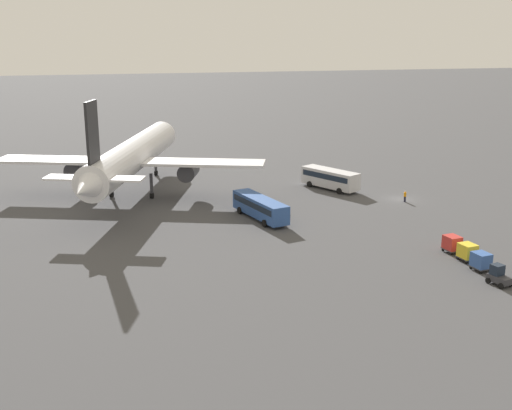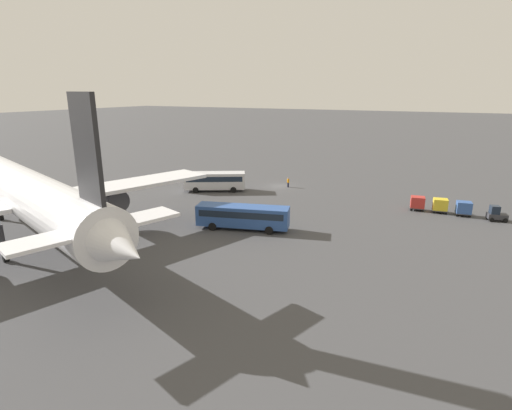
{
  "view_description": "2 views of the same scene",
  "coord_description": "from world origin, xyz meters",
  "px_view_note": "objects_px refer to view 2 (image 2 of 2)",
  "views": [
    {
      "loc": [
        -88.82,
        44.49,
        25.77
      ],
      "look_at": [
        -10.66,
        25.77,
        3.57
      ],
      "focal_mm": 45.0,
      "sensor_mm": 36.0,
      "label": 1
    },
    {
      "loc": [
        -28.57,
        65.98,
        16.98
      ],
      "look_at": [
        -5.94,
        21.48,
        2.63
      ],
      "focal_mm": 28.0,
      "sensor_mm": 36.0,
      "label": 2
    }
  ],
  "objects_px": {
    "airplane": "(27,194)",
    "cargo_cart_blue": "(464,208)",
    "worker_person": "(288,182)",
    "cargo_cart_yellow": "(440,205)",
    "shuttle_bus_near": "(215,180)",
    "shuttle_bus_far": "(243,215)",
    "baggage_tug": "(496,214)",
    "cargo_cart_red": "(418,202)"
  },
  "relations": [
    {
      "from": "airplane",
      "to": "cargo_cart_blue",
      "type": "xyz_separation_m",
      "value": [
        -42.2,
        -35.28,
        -5.17
      ]
    },
    {
      "from": "worker_person",
      "to": "cargo_cart_yellow",
      "type": "relative_size",
      "value": 0.78
    },
    {
      "from": "airplane",
      "to": "cargo_cart_yellow",
      "type": "relative_size",
      "value": 21.42
    },
    {
      "from": "shuttle_bus_near",
      "to": "cargo_cart_blue",
      "type": "relative_size",
      "value": 4.74
    },
    {
      "from": "shuttle_bus_far",
      "to": "worker_person",
      "type": "height_order",
      "value": "shuttle_bus_far"
    },
    {
      "from": "shuttle_bus_near",
      "to": "cargo_cart_blue",
      "type": "distance_m",
      "value": 39.19
    },
    {
      "from": "airplane",
      "to": "baggage_tug",
      "type": "relative_size",
      "value": 17.98
    },
    {
      "from": "airplane",
      "to": "cargo_cart_yellow",
      "type": "xyz_separation_m",
      "value": [
        -39.16,
        -35.45,
        -5.17
      ]
    },
    {
      "from": "shuttle_bus_far",
      "to": "cargo_cart_yellow",
      "type": "bearing_deg",
      "value": -154.64
    },
    {
      "from": "cargo_cart_blue",
      "to": "cargo_cart_red",
      "type": "distance_m",
      "value": 6.07
    },
    {
      "from": "airplane",
      "to": "worker_person",
      "type": "relative_size",
      "value": 27.4
    },
    {
      "from": "baggage_tug",
      "to": "cargo_cart_yellow",
      "type": "height_order",
      "value": "baggage_tug"
    },
    {
      "from": "shuttle_bus_far",
      "to": "worker_person",
      "type": "distance_m",
      "value": 24.11
    },
    {
      "from": "baggage_tug",
      "to": "worker_person",
      "type": "xyz_separation_m",
      "value": [
        32.58,
        -5.39,
        -0.07
      ]
    },
    {
      "from": "airplane",
      "to": "worker_person",
      "type": "distance_m",
      "value": 42.85
    },
    {
      "from": "cargo_cart_blue",
      "to": "shuttle_bus_far",
      "type": "bearing_deg",
      "value": 36.98
    },
    {
      "from": "cargo_cart_blue",
      "to": "shuttle_bus_near",
      "type": "bearing_deg",
      "value": 5.01
    },
    {
      "from": "shuttle_bus_near",
      "to": "worker_person",
      "type": "height_order",
      "value": "shuttle_bus_near"
    },
    {
      "from": "baggage_tug",
      "to": "worker_person",
      "type": "bearing_deg",
      "value": -24.14
    },
    {
      "from": "airplane",
      "to": "cargo_cart_blue",
      "type": "distance_m",
      "value": 55.25
    },
    {
      "from": "airplane",
      "to": "shuttle_bus_near",
      "type": "xyz_separation_m",
      "value": [
        -3.17,
        -31.86,
        -4.41
      ]
    },
    {
      "from": "airplane",
      "to": "cargo_cart_yellow",
      "type": "distance_m",
      "value": 53.08
    },
    {
      "from": "cargo_cart_blue",
      "to": "worker_person",
      "type": "bearing_deg",
      "value": -9.89
    },
    {
      "from": "shuttle_bus_far",
      "to": "cargo_cart_yellow",
      "type": "relative_size",
      "value": 5.37
    },
    {
      "from": "airplane",
      "to": "cargo_cart_blue",
      "type": "bearing_deg",
      "value": -121.53
    },
    {
      "from": "airplane",
      "to": "baggage_tug",
      "type": "distance_m",
      "value": 58.1
    },
    {
      "from": "shuttle_bus_near",
      "to": "shuttle_bus_far",
      "type": "relative_size",
      "value": 0.88
    },
    {
      "from": "shuttle_bus_far",
      "to": "airplane",
      "type": "bearing_deg",
      "value": 28.23
    },
    {
      "from": "airplane",
      "to": "cargo_cart_yellow",
      "type": "bearing_deg",
      "value": -119.28
    },
    {
      "from": "shuttle_bus_near",
      "to": "worker_person",
      "type": "distance_m",
      "value": 13.42
    },
    {
      "from": "shuttle_bus_near",
      "to": "cargo_cart_red",
      "type": "height_order",
      "value": "shuttle_bus_near"
    },
    {
      "from": "worker_person",
      "to": "cargo_cart_yellow",
      "type": "bearing_deg",
      "value": 169.33
    },
    {
      "from": "airplane",
      "to": "worker_person",
      "type": "xyz_separation_m",
      "value": [
        -13.56,
        -40.27,
        -5.49
      ]
    },
    {
      "from": "cargo_cart_red",
      "to": "cargo_cart_yellow",
      "type": "bearing_deg",
      "value": -176.53
    },
    {
      "from": "airplane",
      "to": "shuttle_bus_near",
      "type": "distance_m",
      "value": 32.32
    },
    {
      "from": "shuttle_bus_near",
      "to": "cargo_cart_blue",
      "type": "bearing_deg",
      "value": 155.83
    },
    {
      "from": "cargo_cart_red",
      "to": "baggage_tug",
      "type": "bearing_deg",
      "value": 177.84
    },
    {
      "from": "airplane",
      "to": "cargo_cart_blue",
      "type": "height_order",
      "value": "airplane"
    },
    {
      "from": "shuttle_bus_far",
      "to": "cargo_cart_blue",
      "type": "relative_size",
      "value": 5.37
    },
    {
      "from": "shuttle_bus_far",
      "to": "worker_person",
      "type": "relative_size",
      "value": 6.87
    },
    {
      "from": "cargo_cart_yellow",
      "to": "shuttle_bus_near",
      "type": "bearing_deg",
      "value": 5.7
    },
    {
      "from": "airplane",
      "to": "cargo_cart_blue",
      "type": "relative_size",
      "value": 21.42
    }
  ]
}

